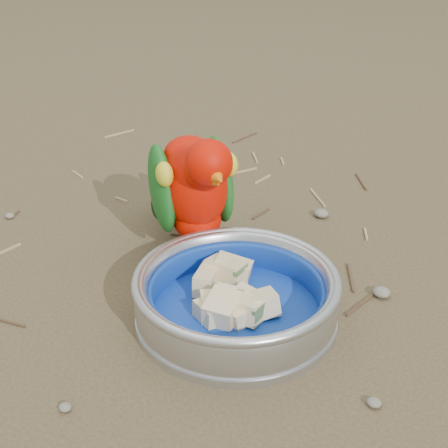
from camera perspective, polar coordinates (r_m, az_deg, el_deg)
The scene contains 6 objects.
ground at distance 0.90m, azimuth -3.04°, elevation -3.66°, with size 60.00×60.00×0.00m, color #4F402A.
food_bowl at distance 0.80m, azimuth 1.02°, elevation -7.59°, with size 0.23×0.23×0.02m, color #B2B2BA.
bowl_wall at distance 0.78m, azimuth 1.04°, elevation -5.81°, with size 0.23×0.23×0.04m, color #B2B2BA, non-canonical shape.
fruit_wedges at distance 0.78m, azimuth 1.04°, elevation -6.24°, with size 0.14×0.14×0.03m, color beige, non-canonical shape.
lory_parrot at distance 0.88m, azimuth -2.45°, elevation 2.31°, with size 0.11×0.22×0.18m, color #C50D00, non-canonical shape.
ground_debris at distance 0.91m, azimuth -0.16°, elevation -2.76°, with size 0.90×0.80×0.01m, color #9F8153, non-canonical shape.
Camera 1 is at (0.49, -0.59, 0.48)m, focal length 55.00 mm.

